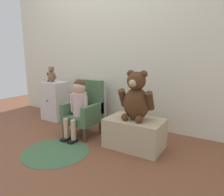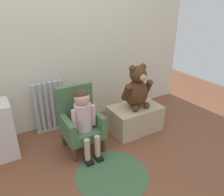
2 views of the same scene
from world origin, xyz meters
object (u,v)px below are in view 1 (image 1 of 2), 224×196
Objects in this scene: child_armchair at (85,110)px; large_teddy_bear at (136,98)px; small_dresser at (55,101)px; child_figure at (79,101)px; floor_rug at (56,151)px; low_bench at (135,133)px; radiator at (96,101)px; small_teddy_bear at (52,75)px.

child_armchair is 0.74m from large_teddy_bear.
large_teddy_bear is at bearing -2.15° from child_armchair.
child_figure reaches higher than small_dresser.
floor_rug is (0.06, -0.55, -0.30)m from child_armchair.
small_dresser reaches higher than low_bench.
child_armchair is at bearing -69.87° from radiator.
small_dresser is 0.87× the size of child_armchair.
child_armchair is 0.71m from low_bench.
radiator is 0.65m from small_dresser.
small_dresser is 0.97× the size of low_bench.
child_figure is 0.93m from small_teddy_bear.
radiator is 0.92× the size of child_armchair.
small_teddy_bear is at bearing 138.26° from floor_rug.
child_figure is (0.18, -0.60, 0.14)m from radiator.
radiator reaches higher than floor_rug.
child_figure is (0.00, -0.11, 0.14)m from child_armchair.
large_teddy_bear reaches higher than small_teddy_bear.
small_dresser is 0.86× the size of floor_rug.
floor_rug is (-0.63, -0.53, -0.15)m from low_bench.
child_figure is at bearing -24.69° from small_dresser.
small_dresser is 0.83m from child_armchair.
floor_rug is at bearing -41.74° from small_teddy_bear.
low_bench is (1.48, -0.28, -0.14)m from small_dresser.
radiator reaches higher than small_dresser.
low_bench is 0.88× the size of floor_rug.
low_bench is 0.38m from large_teddy_bear.
child_armchair is 1.13× the size of low_bench.
small_dresser is 2.47× the size of small_teddy_bear.
radiator is 0.89× the size of child_figure.
small_teddy_bear is (-1.52, 0.27, 0.53)m from low_bench.
small_teddy_bear is (-0.65, -0.25, 0.38)m from radiator.
small_teddy_bear reaches higher than radiator.
small_teddy_bear is at bearing 170.10° from low_bench.
small_dresser is 1.21m from floor_rug.
small_teddy_bear is at bearing -159.21° from radiator.
radiator is 1.20× the size of large_teddy_bear.
floor_rug is (-0.64, -0.53, -0.53)m from large_teddy_bear.
small_teddy_bear is at bearing 156.98° from child_figure.
low_bench is at bearing -30.38° from radiator.
small_dresser is at bearing 155.31° from child_figure.
radiator is 1.11m from floor_rug.
child_armchair is at bearing -16.30° from small_teddy_bear.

